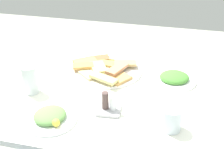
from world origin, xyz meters
The scene contains 10 objects.
dining_table centered at (0.00, 0.00, 0.68)m, with size 1.02×0.87×0.77m.
pide_platter centered at (0.08, -0.13, 0.78)m, with size 0.36×0.35×0.04m.
salad_plate_greens centered at (0.18, 0.29, 0.79)m, with size 0.20×0.20×0.04m.
salad_plate_rice centered at (-0.25, -0.11, 0.79)m, with size 0.20×0.20×0.04m.
soda_can centered at (0.34, 0.13, 0.83)m, with size 0.07×0.07×0.12m, color silver.
drinking_glass centered at (-0.25, 0.23, 0.81)m, with size 0.08×0.08×0.09m, color silver.
paper_napkin centered at (-0.38, 0.13, 0.77)m, with size 0.16×0.16×0.00m, color white.
fork centered at (-0.38, 0.11, 0.78)m, with size 0.20×0.01×0.01m, color silver.
spoon centered at (-0.38, 0.15, 0.78)m, with size 0.19×0.02×0.01m, color silver.
condiment_caddy centered at (-0.01, 0.18, 0.80)m, with size 0.10×0.10×0.08m.
Camera 1 is at (-0.25, 1.10, 1.46)m, focal length 47.87 mm.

